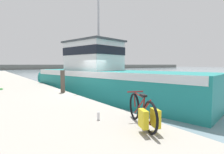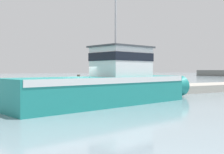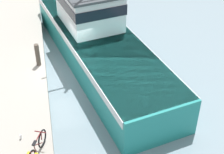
# 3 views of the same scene
# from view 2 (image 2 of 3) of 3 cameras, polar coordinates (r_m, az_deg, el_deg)

# --- Properties ---
(ground_plane) EXTENTS (320.00, 320.00, 0.00)m
(ground_plane) POSITION_cam_2_polar(r_m,az_deg,el_deg) (19.63, -5.62, -5.20)
(ground_plane) COLOR gray
(dock_pier) EXTENTS (4.52, 80.00, 0.73)m
(dock_pier) POSITION_cam_2_polar(r_m,az_deg,el_deg) (22.86, -9.34, -3.35)
(dock_pier) COLOR #A39E93
(dock_pier) RESTS_ON ground_plane
(fishing_boat_main) EXTENTS (5.92, 15.28, 9.63)m
(fishing_boat_main) POSITION_cam_2_polar(r_m,az_deg,el_deg) (18.74, -0.01, -1.18)
(fishing_boat_main) COLOR teal
(fishing_boat_main) RESTS_ON ground_plane
(mooring_post) EXTENTS (0.23, 0.23, 1.19)m
(mooring_post) POSITION_cam_2_polar(r_m,az_deg,el_deg) (21.09, -6.80, -1.12)
(mooring_post) COLOR #51473D
(mooring_post) RESTS_ON dock_pier
(hose_coil) EXTENTS (0.66, 0.66, 0.05)m
(hose_coil) POSITION_cam_2_polar(r_m,az_deg,el_deg) (25.09, -2.46, -2.01)
(hose_coil) COLOR green
(hose_coil) RESTS_ON dock_pier
(water_bottle_by_bike) EXTENTS (0.08, 0.08, 0.21)m
(water_bottle_by_bike) POSITION_cam_2_polar(r_m,az_deg,el_deg) (20.54, -20.97, -2.65)
(water_bottle_by_bike) COLOR silver
(water_bottle_by_bike) RESTS_ON dock_pier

